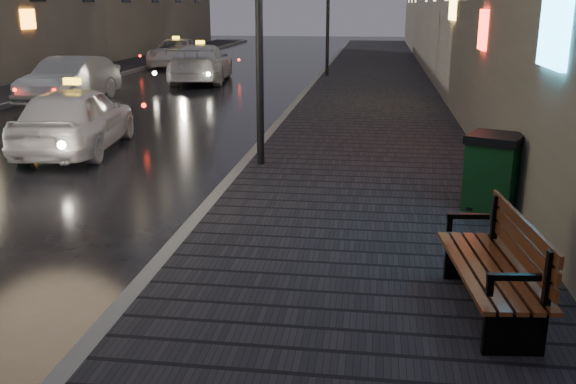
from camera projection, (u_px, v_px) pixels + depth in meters
name	position (u px, v px, depth m)	size (l,w,h in m)	color
sidewalk	(375.00, 81.00, 26.34)	(4.60, 58.00, 0.15)	black
curb	(317.00, 80.00, 26.65)	(0.20, 58.00, 0.15)	slate
sidewalk_far	(84.00, 76.00, 28.00)	(2.40, 58.00, 0.15)	black
curb_far	(113.00, 77.00, 27.82)	(0.20, 58.00, 0.15)	slate
bench	(499.00, 266.00, 6.25)	(0.87, 2.00, 0.99)	black
trash_bin	(493.00, 171.00, 9.46)	(0.99, 0.99, 1.13)	black
taxi_near	(76.00, 118.00, 13.87)	(1.71, 4.25, 1.45)	white
car_left_mid	(70.00, 80.00, 20.70)	(1.55, 4.44, 1.46)	#929399
taxi_mid	(201.00, 63.00, 26.31)	(2.16, 5.30, 1.54)	silver
taxi_far	(177.00, 53.00, 33.09)	(2.29, 4.96, 1.38)	silver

